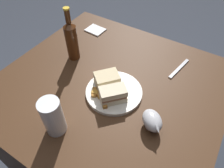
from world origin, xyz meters
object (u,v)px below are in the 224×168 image
pint_glass (54,119)px  fork (179,69)px  cider_bottle (72,40)px  napkin (95,30)px  plate (114,92)px  sandwich_half_right (113,95)px  gravy_boat (152,121)px  sandwich_half_left (107,80)px

pint_glass → fork: bearing=-116.4°
cider_bottle → napkin: size_ratio=2.58×
plate → pint_glass: bearing=70.9°
sandwich_half_right → gravy_boat: 0.20m
gravy_boat → fork: 0.39m
sandwich_half_left → pint_glass: (0.05, 0.29, 0.02)m
pint_glass → napkin: size_ratio=1.50×
plate → cider_bottle: size_ratio=0.91×
pint_glass → fork: (-0.29, -0.59, -0.07)m
pint_glass → gravy_boat: (-0.31, -0.21, -0.03)m
sandwich_half_left → sandwich_half_right: 0.09m
sandwich_half_left → plate: bearing=163.4°
pint_glass → fork: size_ratio=0.92×
napkin → fork: (-0.57, 0.06, -0.00)m
cider_bottle → fork: bearing=-157.8°
sandwich_half_left → sandwich_half_right: (-0.07, 0.06, 0.00)m
sandwich_half_left → napkin: (0.32, -0.36, -0.04)m
pint_glass → cider_bottle: size_ratio=0.58×
plate → sandwich_half_right: bearing=116.4°
gravy_boat → cider_bottle: size_ratio=0.44×
gravy_boat → napkin: size_ratio=1.13×
plate → sandwich_half_right: size_ratio=2.01×
sandwich_half_left → fork: (-0.25, -0.30, -0.05)m
sandwich_half_left → gravy_boat: size_ratio=1.07×
sandwich_half_left → cider_bottle: cider_bottle is taller
plate → fork: plate is taller
cider_bottle → napkin: 0.30m
plate → napkin: plate is taller
plate → cider_bottle: 0.35m
plate → fork: (-0.20, -0.31, -0.00)m
sandwich_half_right → cider_bottle: 0.38m
plate → napkin: bearing=-45.5°
plate → napkin: size_ratio=2.35×
sandwich_half_right → fork: 0.40m
cider_bottle → sandwich_half_right: bearing=156.2°
pint_glass → sandwich_half_right: bearing=-117.0°
gravy_boat → napkin: bearing=-37.3°
cider_bottle → napkin: (0.05, -0.27, -0.11)m
sandwich_half_right → fork: sandwich_half_right is taller
napkin → plate: bearing=134.5°
napkin → sandwich_half_right: bearing=132.9°
sandwich_half_left → fork: 0.39m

